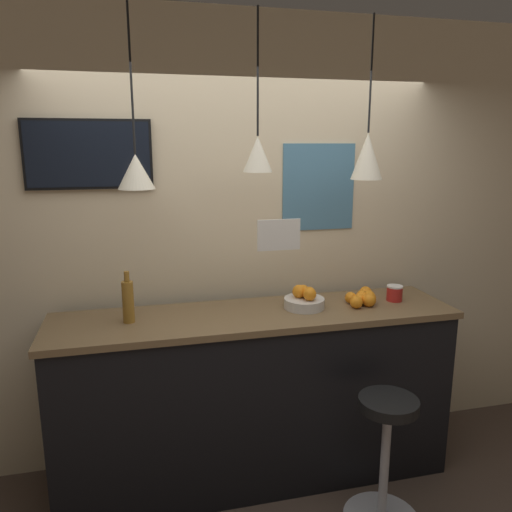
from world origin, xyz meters
TOP-DOWN VIEW (x-y plane):
  - back_wall at (0.00, 0.94)m, footprint 8.00×0.06m
  - service_counter at (0.00, 0.53)m, footprint 2.44×0.59m
  - bar_stool at (0.60, -0.03)m, footprint 0.43×0.43m
  - fruit_bowl at (0.31, 0.55)m, footprint 0.25×0.25m
  - orange_pile at (0.71, 0.54)m, footprint 0.23×0.25m
  - juice_bottle at (-0.74, 0.55)m, footprint 0.07×0.07m
  - spread_jar at (0.93, 0.55)m, footprint 0.10×0.10m
  - pendant_lamp_left at (-0.66, 0.49)m, footprint 0.20×0.20m
  - pendant_lamp_middle at (0.00, 0.49)m, footprint 0.16×0.16m
  - pendant_lamp_right at (0.66, 0.49)m, footprint 0.18×0.18m
  - mounted_tv at (-0.92, 0.89)m, footprint 0.73×0.04m
  - hanging_menu_board at (0.07, 0.32)m, footprint 0.24×0.01m
  - wall_poster at (0.52, 0.90)m, footprint 0.50×0.01m

SIDE VIEW (x-z plane):
  - bar_stool at x=0.60m, z-range 0.08..0.84m
  - service_counter at x=0.00m, z-range 0.00..1.11m
  - orange_pile at x=0.71m, z-range 1.10..1.19m
  - spread_jar at x=0.93m, z-range 1.11..1.21m
  - fruit_bowl at x=0.31m, z-range 1.09..1.24m
  - juice_bottle at x=-0.74m, z-range 1.08..1.38m
  - back_wall at x=0.00m, z-range 0.00..2.90m
  - hanging_menu_board at x=0.07m, z-range 1.53..1.70m
  - wall_poster at x=0.52m, z-range 1.53..2.10m
  - pendant_lamp_left at x=-0.66m, z-range 1.49..2.43m
  - pendant_lamp_right at x=0.66m, z-range 1.57..2.48m
  - mounted_tv at x=-0.92m, z-range 1.83..2.24m
  - pendant_lamp_middle at x=0.00m, z-range 1.62..2.48m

